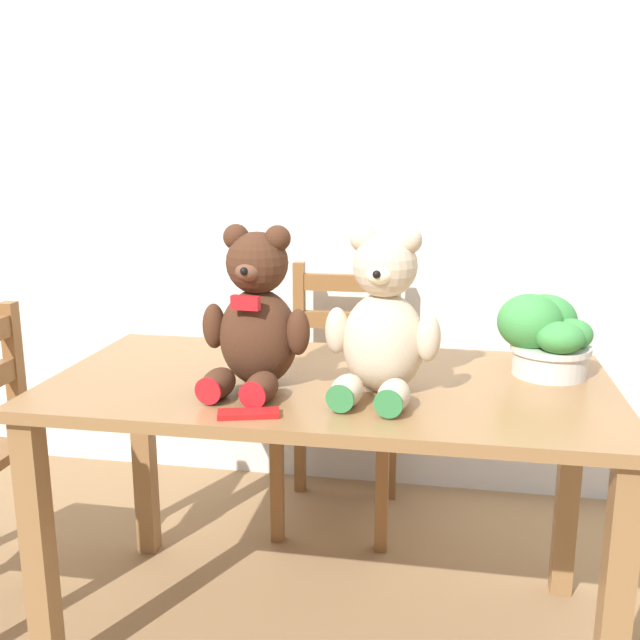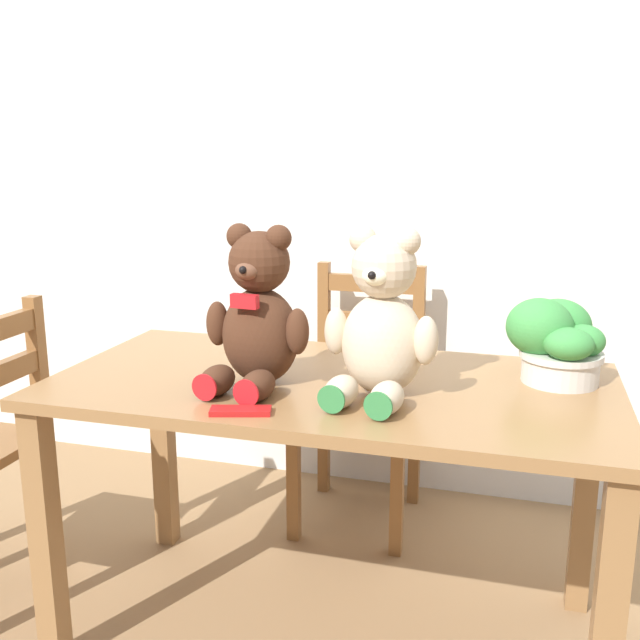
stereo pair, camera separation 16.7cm
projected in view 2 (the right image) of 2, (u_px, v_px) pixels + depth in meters
wall_back at (401, 148)px, 2.56m from camera, size 8.00×0.04×2.60m
dining_table at (331, 419)px, 1.82m from camera, size 1.41×0.71×0.72m
wooden_chair_behind at (361, 399)px, 2.51m from camera, size 0.39×0.42×0.90m
teddy_bear_left at (258, 317)px, 1.73m from camera, size 0.28×0.28×0.39m
teddy_bear_right at (381, 325)px, 1.65m from camera, size 0.28×0.29×0.40m
potted_plant at (555, 340)px, 1.77m from camera, size 0.24×0.26×0.21m
chocolate_bar at (241, 411)px, 1.56m from camera, size 0.14×0.08×0.01m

